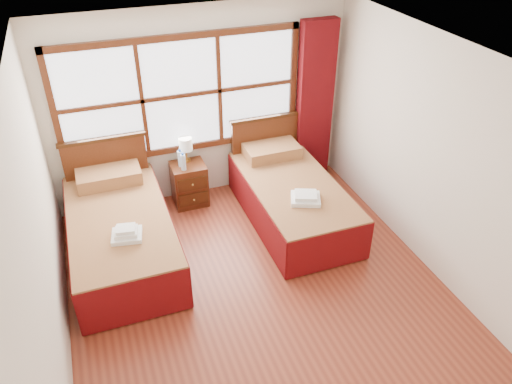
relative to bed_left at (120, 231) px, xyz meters
name	(u,v)px	position (x,y,z in m)	size (l,w,h in m)	color
floor	(260,293)	(1.31, -1.20, -0.34)	(4.50, 4.50, 0.00)	brown
ceiling	(261,62)	(1.31, -1.20, 2.26)	(4.50, 4.50, 0.00)	white
wall_back	(201,106)	(1.31, 1.05, 0.96)	(4.00, 4.00, 0.00)	silver
wall_left	(39,239)	(-0.69, -1.20, 0.96)	(4.50, 4.50, 0.00)	silver
wall_right	(435,159)	(3.31, -1.20, 0.96)	(4.50, 4.50, 0.00)	silver
window	(181,95)	(1.06, 1.02, 1.16)	(3.16, 0.06, 1.56)	white
curtain	(315,103)	(2.91, 0.91, 0.83)	(0.50, 0.16, 2.30)	#5D090D
bed_left	(120,231)	(0.00, 0.00, 0.00)	(1.14, 2.22, 1.12)	#381C0B
bed_right	(291,197)	(2.19, 0.00, -0.02)	(1.09, 2.11, 1.06)	#381C0B
nightstand	(189,184)	(1.02, 0.80, -0.04)	(0.45, 0.45, 0.60)	#4D2210
towels_left	(127,233)	(0.05, -0.49, 0.31)	(0.36, 0.33, 0.13)	white
towels_right	(306,198)	(2.16, -0.47, 0.27)	(0.44, 0.41, 0.10)	white
lamp	(186,145)	(1.04, 0.92, 0.50)	(0.18, 0.18, 0.34)	gold
bottle_near	(180,158)	(0.93, 0.80, 0.38)	(0.07, 0.07, 0.25)	silver
bottle_far	(183,162)	(0.95, 0.70, 0.37)	(0.07, 0.07, 0.25)	silver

